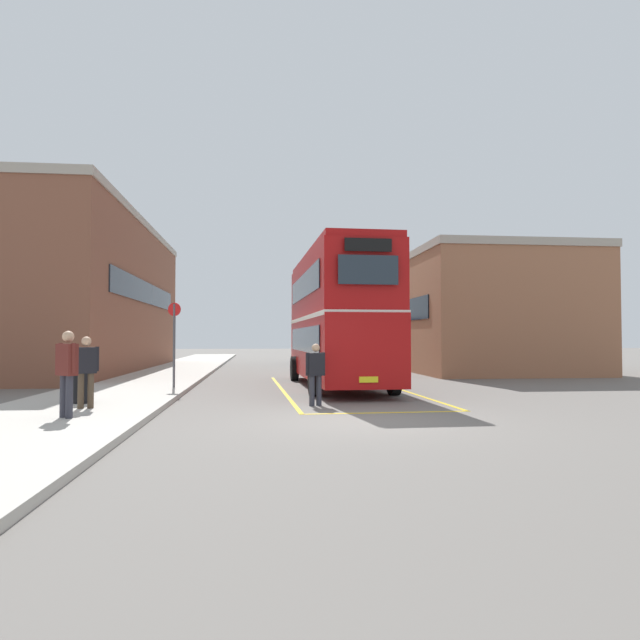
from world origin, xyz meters
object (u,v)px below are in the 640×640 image
at_px(double_decker_bus, 337,317).
at_px(pedestrian_waiting_far, 67,367).
at_px(bus_stop_sign, 174,336).
at_px(pedestrian_boarding, 315,370).
at_px(pedestrian_waiting_near, 86,367).
at_px(single_deck_bus, 336,340).
at_px(litter_bin, 83,385).

relative_size(double_decker_bus, pedestrian_waiting_far, 5.84).
bearing_deg(pedestrian_waiting_far, bus_stop_sign, 81.08).
height_order(pedestrian_boarding, pedestrian_waiting_near, pedestrian_waiting_near).
relative_size(pedestrian_boarding, pedestrian_waiting_far, 0.91).
height_order(double_decker_bus, pedestrian_waiting_near, double_decker_bus).
bearing_deg(pedestrian_boarding, double_decker_bus, 76.50).
xyz_separation_m(double_decker_bus, pedestrian_waiting_far, (-6.64, -8.19, -1.35)).
relative_size(pedestrian_boarding, pedestrian_waiting_near, 0.97).
height_order(double_decker_bus, bus_stop_sign, double_decker_bus).
relative_size(pedestrian_waiting_near, bus_stop_sign, 0.59).
distance_m(single_deck_bus, pedestrian_waiting_far, 28.06).
height_order(single_deck_bus, pedestrian_boarding, single_deck_bus).
bearing_deg(double_decker_bus, litter_bin, -142.23).
relative_size(double_decker_bus, pedestrian_boarding, 6.39).
distance_m(pedestrian_waiting_near, bus_stop_sign, 5.60).
bearing_deg(pedestrian_boarding, bus_stop_sign, 134.19).
distance_m(double_decker_bus, pedestrian_waiting_far, 10.63).
distance_m(single_deck_bus, bus_stop_sign, 21.13).
bearing_deg(litter_bin, single_deck_bus, 68.02).
relative_size(pedestrian_boarding, litter_bin, 1.81).
bearing_deg(litter_bin, pedestrian_boarding, -0.11).
bearing_deg(double_decker_bus, pedestrian_waiting_far, -129.05).
bearing_deg(pedestrian_waiting_near, bus_stop_sign, 77.74).
bearing_deg(pedestrian_waiting_far, single_deck_bus, 70.97).
xyz_separation_m(double_decker_bus, single_deck_bus, (2.51, 18.34, -0.87)).
height_order(pedestrian_waiting_near, litter_bin, pedestrian_waiting_near).
xyz_separation_m(pedestrian_waiting_far, bus_stop_sign, (1.10, 6.99, 0.64)).
height_order(single_deck_bus, litter_bin, single_deck_bus).
bearing_deg(single_deck_bus, double_decker_bus, -97.79).
height_order(single_deck_bus, pedestrian_waiting_near, single_deck_bus).
xyz_separation_m(single_deck_bus, bus_stop_sign, (-8.05, -19.53, 0.16)).
distance_m(pedestrian_boarding, pedestrian_waiting_near, 5.51).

